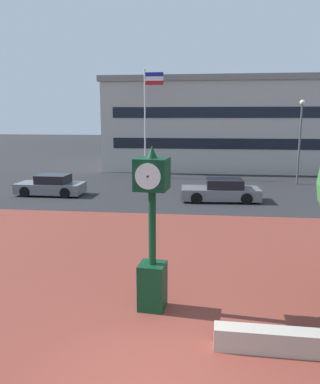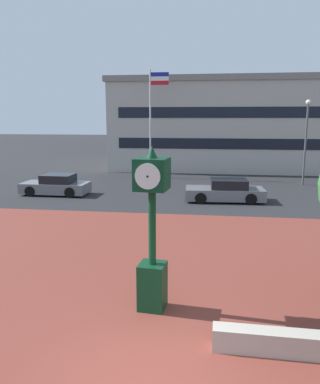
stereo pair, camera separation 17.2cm
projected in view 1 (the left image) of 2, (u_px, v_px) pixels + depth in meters
The scene contains 9 objects.
ground_plane at pixel (152, 382), 7.03m from camera, with size 200.00×200.00×0.00m, color #262628.
plaza_brick_paving at pixel (172, 284), 11.14m from camera, with size 44.00×16.44×0.01m, color brown.
planter_wall at pixel (293, 342), 7.84m from camera, with size 3.20×0.40×0.50m, color #ADA393.
street_clock at pixel (152, 232), 9.39m from camera, with size 0.83×0.88×4.11m.
car_street_near at pixel (51, 186), 23.94m from camera, with size 4.14×1.94×1.28m.
car_street_mid at pixel (221, 191), 22.26m from camera, with size 4.57×2.16×1.28m.
flagpole_primary at pixel (147, 115), 30.19m from camera, with size 1.53×0.14×8.46m.
civic_building at pixel (225, 124), 38.81m from camera, with size 22.29×14.26×8.27m.
street_lamp_post at pixel (300, 133), 27.12m from camera, with size 0.36×0.36×5.98m.
Camera 1 is at (0.87, -6.18, 4.76)m, focal length 35.97 mm.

